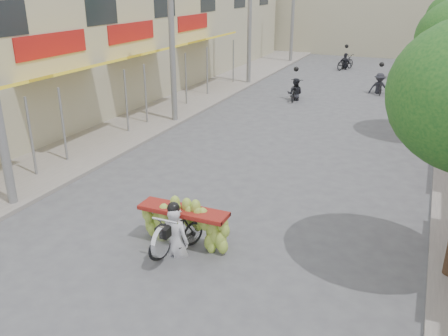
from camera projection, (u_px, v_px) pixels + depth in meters
ground at (113, 329)px, 8.29m from camera, size 120.00×120.00×0.00m
sidewalk_left at (176, 102)px, 23.67m from camera, size 4.00×60.00×0.12m
shophouse_row_left at (76, 40)px, 23.57m from camera, size 9.77×40.00×6.00m
far_building at (382, 10)px, 39.46m from camera, size 20.00×6.00×7.00m
utility_pole_mid at (171, 26)px, 19.07m from camera, size 0.60×0.24×8.00m
utility_pole_far at (250, 13)px, 26.75m from camera, size 0.60×0.24×8.00m
utility_pole_back at (293, 6)px, 34.44m from camera, size 0.60×0.24×8.00m
banana_motorbike at (179, 221)px, 10.50m from camera, size 2.20×1.79×2.15m
bg_motorbike_a at (295, 86)px, 24.18m from camera, size 0.83×1.77×1.95m
bg_motorbike_b at (380, 78)px, 25.47m from camera, size 1.16×1.68×1.95m
bg_motorbike_c at (346, 58)px, 32.68m from camera, size 1.29×1.91×1.95m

